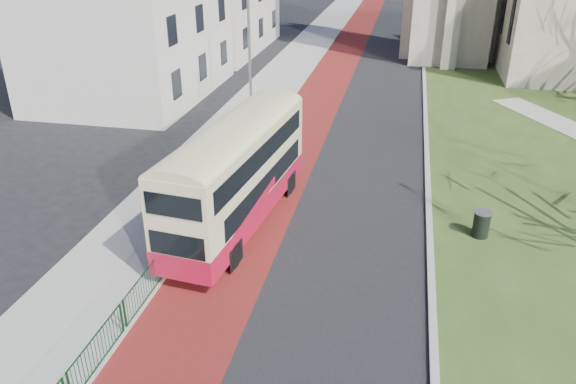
# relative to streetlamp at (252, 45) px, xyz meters

# --- Properties ---
(ground) EXTENTS (160.00, 160.00, 0.00)m
(ground) POSITION_rel_streetlamp_xyz_m (4.35, -18.00, -4.59)
(ground) COLOR black
(ground) RESTS_ON ground
(road_carriageway) EXTENTS (9.00, 120.00, 0.01)m
(road_carriageway) POSITION_rel_streetlamp_xyz_m (5.85, 2.00, -4.59)
(road_carriageway) COLOR black
(road_carriageway) RESTS_ON ground
(bus_lane) EXTENTS (3.40, 120.00, 0.01)m
(bus_lane) POSITION_rel_streetlamp_xyz_m (3.15, 2.00, -4.59)
(bus_lane) COLOR #591414
(bus_lane) RESTS_ON ground
(pavement_west) EXTENTS (4.00, 120.00, 0.12)m
(pavement_west) POSITION_rel_streetlamp_xyz_m (-0.65, 2.00, -4.53)
(pavement_west) COLOR gray
(pavement_west) RESTS_ON ground
(kerb_west) EXTENTS (0.25, 120.00, 0.13)m
(kerb_west) POSITION_rel_streetlamp_xyz_m (1.35, 2.00, -4.53)
(kerb_west) COLOR #999993
(kerb_west) RESTS_ON ground
(kerb_east) EXTENTS (0.25, 80.00, 0.13)m
(kerb_east) POSITION_rel_streetlamp_xyz_m (10.45, 4.00, -4.53)
(kerb_east) COLOR #999993
(kerb_east) RESTS_ON ground
(pedestrian_railing) EXTENTS (0.07, 24.00, 1.12)m
(pedestrian_railing) POSITION_rel_streetlamp_xyz_m (1.40, -14.00, -4.04)
(pedestrian_railing) COLOR #0C3617
(pedestrian_railing) RESTS_ON ground
(streetlamp) EXTENTS (2.13, 0.18, 8.00)m
(streetlamp) POSITION_rel_streetlamp_xyz_m (0.00, 0.00, 0.00)
(streetlamp) COLOR gray
(streetlamp) RESTS_ON pavement_west
(bus) EXTENTS (3.39, 10.14, 4.16)m
(bus) POSITION_rel_streetlamp_xyz_m (2.85, -12.92, -2.22)
(bus) COLOR maroon
(bus) RESTS_ON ground
(litter_bin) EXTENTS (0.87, 0.87, 1.09)m
(litter_bin) POSITION_rel_streetlamp_xyz_m (12.35, -12.02, -4.00)
(litter_bin) COLOR black
(litter_bin) RESTS_ON grass_green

